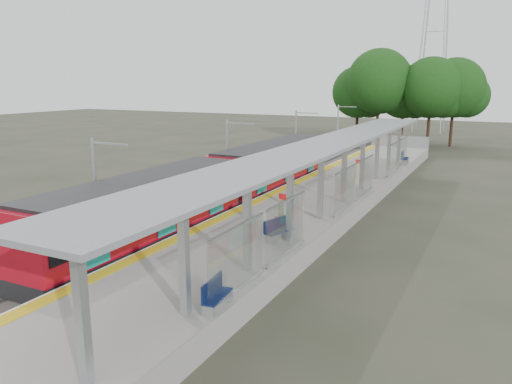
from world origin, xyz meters
TOP-DOWN VIEW (x-y plane):
  - ground at (0.00, 0.00)m, footprint 200.00×200.00m
  - trackbed at (-4.50, 20.00)m, footprint 3.00×70.00m
  - platform at (0.00, 20.00)m, footprint 6.00×50.00m
  - tactile_strip at (-2.55, 20.00)m, footprint 0.60×50.00m
  - end_fence at (0.00, 44.95)m, footprint 6.00×0.10m
  - train at (-4.50, 15.02)m, footprint 2.74×27.60m
  - canopy at (1.61, 16.19)m, footprint 3.27×38.00m
  - pylon at (-1.00, 73.00)m, footprint 8.00×4.00m
  - tree_cluster at (-1.50, 54.42)m, footprint 18.27×10.40m
  - catenary_masts at (-6.22, 19.00)m, footprint 2.08×48.16m
  - bench_near at (2.62, 2.68)m, footprint 0.60×1.47m
  - bench_mid at (1.59, 9.64)m, footprint 0.89×1.57m
  - bench_far at (2.55, 33.55)m, footprint 0.58×1.61m
  - info_pillar_near at (1.30, 10.81)m, footprint 0.42×0.42m
  - info_pillar_far at (1.32, 23.51)m, footprint 0.38×0.38m
  - litter_bin at (1.40, 10.30)m, footprint 0.55×0.55m

SIDE VIEW (x-z plane):
  - ground at x=0.00m, z-range 0.00..0.00m
  - trackbed at x=-4.50m, z-range 0.00..0.24m
  - platform at x=0.00m, z-range 0.00..1.00m
  - tactile_strip at x=-2.55m, z-range 1.00..1.02m
  - litter_bin at x=1.40m, z-range 1.00..1.98m
  - bench_near at x=2.62m, z-range 1.03..2.00m
  - bench_mid at x=1.59m, z-range 1.03..2.05m
  - bench_far at x=2.55m, z-range 1.03..2.11m
  - end_fence at x=0.00m, z-range 1.00..2.20m
  - info_pillar_far at x=1.32m, z-range 0.89..2.57m
  - info_pillar_near at x=1.30m, z-range 0.88..2.74m
  - train at x=-4.50m, z-range 0.24..3.86m
  - catenary_masts at x=-6.22m, z-range 0.21..5.61m
  - canopy at x=1.61m, z-range 2.37..6.03m
  - tree_cluster at x=-1.50m, z-range 1.21..13.03m
  - pylon at x=-1.00m, z-range 0.00..38.00m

